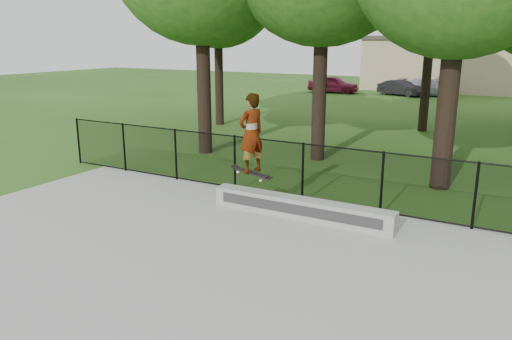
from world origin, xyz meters
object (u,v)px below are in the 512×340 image
(car_b, at_px, (401,88))
(car_c, at_px, (428,87))
(grind_ledge, at_px, (300,208))
(skater_airborne, at_px, (251,134))
(car_a, at_px, (333,84))

(car_b, distance_m, car_c, 1.98)
(grind_ledge, height_order, skater_airborne, skater_airborne)
(car_b, height_order, car_c, car_c)
(car_c, bearing_deg, car_a, 108.16)
(car_a, distance_m, car_c, 6.97)
(car_b, height_order, skater_airborne, skater_airborne)
(car_c, xyz_separation_m, skater_airborne, (1.55, -28.66, 1.33))
(grind_ledge, height_order, car_c, car_c)
(car_c, height_order, skater_airborne, skater_airborne)
(car_b, relative_size, skater_airborne, 1.60)
(grind_ledge, bearing_deg, car_c, 95.39)
(car_b, distance_m, skater_airborne, 27.97)
(car_a, xyz_separation_m, skater_airborne, (8.37, -27.25, 1.29))
(car_a, height_order, skater_airborne, skater_airborne)
(car_b, bearing_deg, skater_airborne, -153.41)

